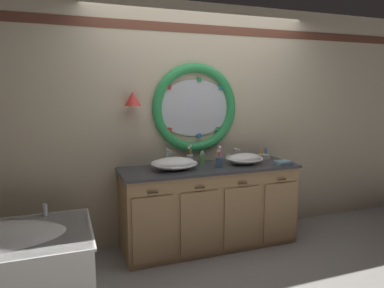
{
  "coord_description": "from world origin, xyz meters",
  "views": [
    {
      "loc": [
        -1.45,
        -3.08,
        1.67
      ],
      "look_at": [
        -0.22,
        0.25,
        1.12
      ],
      "focal_mm": 32.74,
      "sensor_mm": 36.0,
      "label": 1
    }
  ],
  "objects_px": {
    "toothbrush_holder_right": "(219,161)",
    "soap_dispenser": "(202,158)",
    "sink_basin_left": "(174,163)",
    "folded_hand_towel": "(283,163)",
    "toiletry_basket": "(263,156)",
    "toothbrush_holder_left": "(190,159)",
    "sink_basin_right": "(244,159)"
  },
  "relations": [
    {
      "from": "sink_basin_right",
      "to": "toothbrush_holder_right",
      "type": "height_order",
      "value": "toothbrush_holder_right"
    },
    {
      "from": "toothbrush_holder_right",
      "to": "soap_dispenser",
      "type": "xyz_separation_m",
      "value": [
        -0.11,
        0.19,
        0.0
      ]
    },
    {
      "from": "toothbrush_holder_right",
      "to": "folded_hand_towel",
      "type": "bearing_deg",
      "value": -9.71
    },
    {
      "from": "toothbrush_holder_right",
      "to": "soap_dispenser",
      "type": "distance_m",
      "value": 0.22
    },
    {
      "from": "sink_basin_left",
      "to": "soap_dispenser",
      "type": "distance_m",
      "value": 0.4
    },
    {
      "from": "toothbrush_holder_right",
      "to": "folded_hand_towel",
      "type": "height_order",
      "value": "toothbrush_holder_right"
    },
    {
      "from": "sink_basin_left",
      "to": "toothbrush_holder_left",
      "type": "relative_size",
      "value": 2.16
    },
    {
      "from": "toothbrush_holder_left",
      "to": "soap_dispenser",
      "type": "distance_m",
      "value": 0.14
    },
    {
      "from": "sink_basin_right",
      "to": "toothbrush_holder_left",
      "type": "xyz_separation_m",
      "value": [
        -0.56,
        0.2,
        0.0
      ]
    },
    {
      "from": "sink_basin_right",
      "to": "toothbrush_holder_left",
      "type": "relative_size",
      "value": 1.86
    },
    {
      "from": "toothbrush_holder_left",
      "to": "toiletry_basket",
      "type": "relative_size",
      "value": 1.76
    },
    {
      "from": "toothbrush_holder_right",
      "to": "soap_dispenser",
      "type": "relative_size",
      "value": 1.47
    },
    {
      "from": "sink_basin_left",
      "to": "folded_hand_towel",
      "type": "height_order",
      "value": "sink_basin_left"
    },
    {
      "from": "toothbrush_holder_left",
      "to": "folded_hand_towel",
      "type": "xyz_separation_m",
      "value": [
        0.95,
        -0.35,
        -0.04
      ]
    },
    {
      "from": "toothbrush_holder_left",
      "to": "folded_hand_towel",
      "type": "height_order",
      "value": "toothbrush_holder_left"
    },
    {
      "from": "sink_basin_left",
      "to": "folded_hand_towel",
      "type": "relative_size",
      "value": 2.54
    },
    {
      "from": "toothbrush_holder_left",
      "to": "sink_basin_right",
      "type": "bearing_deg",
      "value": -19.14
    },
    {
      "from": "soap_dispenser",
      "to": "toothbrush_holder_left",
      "type": "bearing_deg",
      "value": 162.86
    },
    {
      "from": "toothbrush_holder_left",
      "to": "toothbrush_holder_right",
      "type": "bearing_deg",
      "value": -43.43
    },
    {
      "from": "soap_dispenser",
      "to": "toiletry_basket",
      "type": "distance_m",
      "value": 0.78
    },
    {
      "from": "sink_basin_right",
      "to": "folded_hand_towel",
      "type": "relative_size",
      "value": 2.19
    },
    {
      "from": "sink_basin_right",
      "to": "toothbrush_holder_left",
      "type": "height_order",
      "value": "toothbrush_holder_left"
    },
    {
      "from": "toothbrush_holder_right",
      "to": "toiletry_basket",
      "type": "distance_m",
      "value": 0.7
    },
    {
      "from": "sink_basin_left",
      "to": "toiletry_basket",
      "type": "relative_size",
      "value": 3.8
    },
    {
      "from": "toiletry_basket",
      "to": "toothbrush_holder_left",
      "type": "bearing_deg",
      "value": 178.97
    },
    {
      "from": "toothbrush_holder_left",
      "to": "toothbrush_holder_right",
      "type": "relative_size",
      "value": 0.98
    },
    {
      "from": "soap_dispenser",
      "to": "toiletry_basket",
      "type": "xyz_separation_m",
      "value": [
        0.78,
        0.02,
        -0.03
      ]
    },
    {
      "from": "toothbrush_holder_right",
      "to": "folded_hand_towel",
      "type": "xyz_separation_m",
      "value": [
        0.71,
        -0.12,
        -0.04
      ]
    },
    {
      "from": "sink_basin_right",
      "to": "toiletry_basket",
      "type": "bearing_deg",
      "value": 27.05
    },
    {
      "from": "soap_dispenser",
      "to": "folded_hand_towel",
      "type": "relative_size",
      "value": 0.81
    },
    {
      "from": "toiletry_basket",
      "to": "sink_basin_right",
      "type": "bearing_deg",
      "value": -152.95
    },
    {
      "from": "soap_dispenser",
      "to": "toothbrush_holder_right",
      "type": "bearing_deg",
      "value": -59.29
    }
  ]
}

